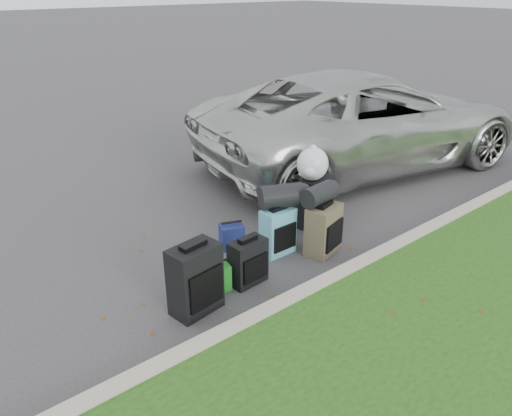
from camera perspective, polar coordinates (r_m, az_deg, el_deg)
ground at (r=6.19m, az=1.90°, el=-4.98°), size 120.00×120.00×0.00m
curb at (r=5.55m, az=8.82°, el=-8.18°), size 120.00×0.18×0.15m
suv at (r=9.07m, az=12.19°, el=9.86°), size 6.40×3.84×1.66m
suitcase_small_black at (r=5.46m, az=-0.94°, el=-6.18°), size 0.43×0.25×0.52m
suitcase_large_black_left at (r=5.01m, az=-6.97°, el=-8.10°), size 0.54×0.36×0.72m
suitcase_olive at (r=6.08m, az=7.69°, el=-2.47°), size 0.51×0.39×0.62m
suitcase_teal at (r=6.03m, az=2.50°, el=-2.70°), size 0.41×0.24×0.58m
suitcase_large_black_right at (r=6.72m, az=6.81°, el=0.67°), size 0.52×0.38×0.69m
tote_green at (r=5.42m, az=-4.47°, el=-7.87°), size 0.31×0.27×0.30m
tote_navy at (r=6.22m, az=-2.79°, el=-3.22°), size 0.35×0.31×0.30m
duffel_left at (r=5.95m, az=7.23°, el=1.56°), size 0.48×0.29×0.24m
duffel_right at (r=5.92m, az=2.88°, el=1.38°), size 0.58×0.47×0.29m
trash_bag at (r=6.47m, az=6.48°, el=5.03°), size 0.42×0.42×0.42m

